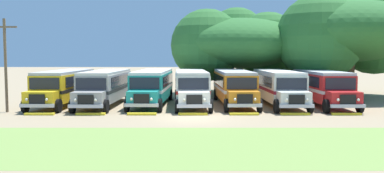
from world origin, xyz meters
TOP-DOWN VIEW (x-y plane):
  - ground_plane at (0.00, 0.00)m, footprint 220.00×220.00m
  - foreground_grass_strip at (0.00, -8.07)m, footprint 80.00×8.70m
  - parked_bus_slot_0 at (-10.70, 7.26)m, footprint 2.90×10.87m
  - parked_bus_slot_1 at (-7.20, 6.94)m, footprint 2.94×10.87m
  - parked_bus_slot_2 at (-3.38, 7.50)m, footprint 3.04×10.89m
  - parked_bus_slot_3 at (-0.13, 7.02)m, footprint 3.04×10.89m
  - parked_bus_slot_4 at (3.43, 7.36)m, footprint 2.99×10.88m
  - parked_bus_slot_5 at (7.03, 7.00)m, footprint 2.86×10.86m
  - parked_bus_slot_6 at (10.58, 7.03)m, footprint 2.83×10.86m
  - curb_wheelstop_0 at (-10.56, 1.21)m, footprint 2.00×0.36m
  - curb_wheelstop_1 at (-7.04, 1.21)m, footprint 2.00×0.36m
  - curb_wheelstop_2 at (-3.52, 1.21)m, footprint 2.00×0.36m
  - curb_wheelstop_3 at (0.00, 1.21)m, footprint 2.00×0.36m
  - curb_wheelstop_4 at (3.52, 1.21)m, footprint 2.00×0.36m
  - curb_wheelstop_5 at (7.04, 1.21)m, footprint 2.00×0.36m
  - curb_wheelstop_6 at (10.56, 1.21)m, footprint 2.00×0.36m
  - broad_shade_tree at (4.83, 16.89)m, footprint 13.88×13.28m
  - secondary_tree at (15.19, 13.72)m, footprint 14.43×13.65m
  - utility_pole at (-13.44, 2.68)m, footprint 1.80×0.20m

SIDE VIEW (x-z plane):
  - ground_plane at x=0.00m, z-range 0.00..0.00m
  - foreground_grass_strip at x=0.00m, z-range 0.00..0.01m
  - curb_wheelstop_0 at x=-10.56m, z-range 0.00..0.15m
  - curb_wheelstop_1 at x=-7.04m, z-range 0.00..0.15m
  - curb_wheelstop_2 at x=-3.52m, z-range 0.00..0.15m
  - curb_wheelstop_3 at x=0.00m, z-range 0.00..0.15m
  - curb_wheelstop_4 at x=3.52m, z-range 0.00..0.15m
  - curb_wheelstop_5 at x=7.04m, z-range 0.00..0.15m
  - curb_wheelstop_6 at x=10.56m, z-range 0.00..0.15m
  - parked_bus_slot_0 at x=-10.70m, z-range 0.17..2.99m
  - parked_bus_slot_1 at x=-7.20m, z-range 0.17..2.99m
  - parked_bus_slot_2 at x=-3.38m, z-range 0.17..2.99m
  - parked_bus_slot_3 at x=-0.13m, z-range 0.17..2.99m
  - parked_bus_slot_4 at x=3.43m, z-range 0.17..2.99m
  - parked_bus_slot_5 at x=7.03m, z-range 0.17..2.99m
  - parked_bus_slot_6 at x=10.58m, z-range 0.17..2.99m
  - utility_pole at x=-13.44m, z-range 0.24..6.96m
  - broad_shade_tree at x=4.83m, z-range 0.64..10.09m
  - secondary_tree at x=15.19m, z-range 0.91..11.46m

